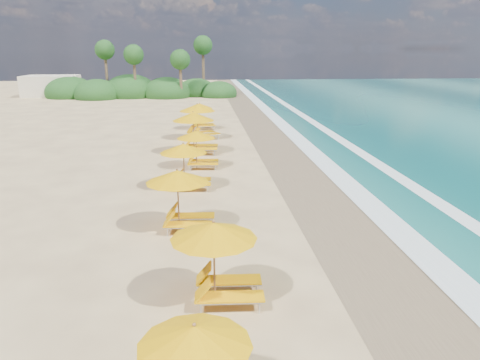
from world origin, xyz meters
TOP-DOWN VIEW (x-y plane):
  - ground at (0.00, 0.00)m, footprint 160.00×160.00m
  - wet_sand at (4.00, 0.00)m, footprint 4.00×160.00m
  - surf_foam at (6.70, 0.00)m, footprint 4.00×160.00m
  - station_3 at (-1.11, -7.10)m, footprint 2.48×2.30m
  - station_4 at (-2.23, -2.11)m, footprint 2.55×2.37m
  - station_5 at (-2.19, 2.86)m, footprint 2.43×2.25m
  - station_6 at (-1.65, 6.68)m, footprint 2.38×2.21m
  - station_7 at (-1.79, 10.34)m, footprint 2.99×2.79m
  - station_8 at (-1.57, 15.05)m, footprint 3.38×3.33m
  - station_9 at (-1.44, 19.26)m, footprint 2.54×2.40m
  - treeline at (-9.94, 45.51)m, footprint 25.80×8.80m
  - beach_building at (-22.00, 48.00)m, footprint 7.00×5.00m

SIDE VIEW (x-z plane):
  - ground at x=0.00m, z-range 0.00..0.00m
  - wet_sand at x=4.00m, z-range 0.00..0.01m
  - surf_foam at x=6.70m, z-range 0.02..0.03m
  - treeline at x=-9.94m, z-range -3.87..5.86m
  - station_6 at x=-1.65m, z-range 0.13..2.26m
  - station_9 at x=-1.44m, z-range 0.13..2.29m
  - station_5 at x=-2.19m, z-range 0.13..2.35m
  - station_3 at x=-1.11m, z-range 0.14..2.39m
  - station_4 at x=-2.23m, z-range 0.14..2.43m
  - beach_building at x=-22.00m, z-range 0.00..2.80m
  - station_8 at x=-1.57m, z-range 0.16..2.78m
  - station_7 at x=-1.79m, z-range 0.16..2.81m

